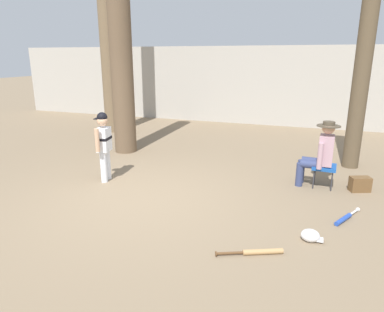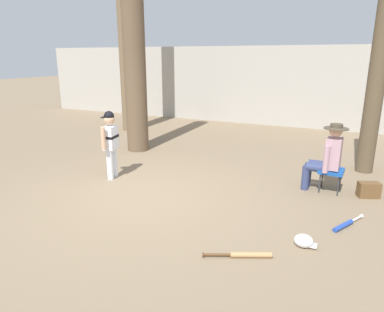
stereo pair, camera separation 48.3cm
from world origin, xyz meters
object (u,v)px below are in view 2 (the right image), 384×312
at_px(tree_far_left, 127,44).
at_px(bat_wood_tan, 246,255).
at_px(tree_near_player, 134,48).
at_px(seated_spectator, 327,156).
at_px(handbag_beside_stool, 369,190).
at_px(bat_blue_youth, 345,225).
at_px(folding_stool, 331,172).
at_px(tree_behind_spectator, 376,83).
at_px(batting_helmet_white, 304,241).
at_px(young_ballplayer, 110,140).

distance_m(tree_far_left, bat_wood_tan, 8.27).
distance_m(tree_near_player, tree_far_left, 2.59).
bearing_deg(seated_spectator, handbag_beside_stool, -0.11).
xyz_separation_m(seated_spectator, bat_blue_youth, (0.41, -1.31, -0.61)).
bearing_deg(handbag_beside_stool, tree_near_player, 169.55).
height_order(handbag_beside_stool, bat_wood_tan, handbag_beside_stool).
distance_m(folding_stool, seated_spectator, 0.29).
bearing_deg(tree_behind_spectator, batting_helmet_white, -101.06).
xyz_separation_m(young_ballplayer, folding_stool, (3.88, 1.01, -0.38)).
xyz_separation_m(tree_behind_spectator, bat_blue_youth, (-0.24, -2.79, -1.76)).
relative_size(tree_near_player, tree_far_left, 0.93).
bearing_deg(bat_blue_youth, tree_behind_spectator, 85.02).
height_order(young_ballplayer, seated_spectator, young_ballplayer).
relative_size(tree_near_player, bat_wood_tan, 7.40).
xyz_separation_m(young_ballplayer, handbag_beside_stool, (4.49, 1.02, -0.61)).
bearing_deg(tree_far_left, bat_blue_youth, -33.33).
bearing_deg(folding_stool, bat_wood_tan, -105.36).
distance_m(tree_behind_spectator, bat_wood_tan, 4.66).
height_order(folding_stool, handbag_beside_stool, folding_stool).
distance_m(tree_behind_spectator, folding_stool, 2.13).
height_order(folding_stool, seated_spectator, seated_spectator).
height_order(tree_far_left, bat_blue_youth, tree_far_left).
distance_m(folding_stool, bat_wood_tan, 2.75).
distance_m(tree_near_player, bat_blue_youth, 5.93).
bearing_deg(tree_far_left, folding_stool, -25.69).
distance_m(tree_near_player, handbag_beside_stool, 5.79).
bearing_deg(seated_spectator, tree_near_player, 167.96).
bearing_deg(tree_far_left, tree_behind_spectator, -12.49).
height_order(tree_near_player, seated_spectator, tree_near_player).
xyz_separation_m(tree_near_player, folding_stool, (4.60, -0.97, -2.09)).
distance_m(seated_spectator, handbag_beside_stool, 0.87).
distance_m(folding_stool, batting_helmet_white, 2.10).
height_order(folding_stool, bat_blue_youth, folding_stool).
height_order(bat_wood_tan, batting_helmet_white, batting_helmet_white).
distance_m(seated_spectator, batting_helmet_white, 2.16).
xyz_separation_m(handbag_beside_stool, bat_wood_tan, (-1.33, -2.63, -0.10)).
xyz_separation_m(folding_stool, bat_wood_tan, (-0.72, -2.63, -0.33)).
bearing_deg(bat_blue_youth, folding_stool, 103.44).
xyz_separation_m(tree_far_left, bat_wood_tan, (5.49, -5.62, -2.59)).
height_order(tree_near_player, bat_blue_youth, tree_near_player).
bearing_deg(batting_helmet_white, bat_wood_tan, -136.16).
bearing_deg(tree_near_player, seated_spectator, -12.04).
xyz_separation_m(bat_blue_youth, bat_wood_tan, (-1.03, -1.33, -0.00)).
xyz_separation_m(bat_wood_tan, batting_helmet_white, (0.58, 0.56, 0.04)).
xyz_separation_m(tree_behind_spectator, bat_wood_tan, (-1.28, -4.12, -1.76)).
bearing_deg(tree_far_left, young_ballplayer, -59.83).
distance_m(tree_behind_spectator, handbag_beside_stool, 2.23).
bearing_deg(handbag_beside_stool, seated_spectator, 179.89).
distance_m(tree_far_left, bat_blue_youth, 8.22).
xyz_separation_m(tree_behind_spectator, young_ballplayer, (-4.44, -2.50, -1.05)).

